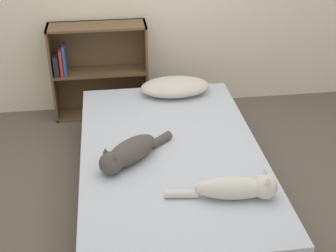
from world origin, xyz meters
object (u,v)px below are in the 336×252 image
Objects in this scene: cat_dark at (128,153)px; bed at (171,175)px; cat_light at (239,188)px; bookshelf at (97,69)px; pillow at (175,87)px.

bed is at bearing 159.74° from cat_dark.
bookshelf is (-0.81, 1.89, -0.03)m from cat_light.
cat_light is at bearing -82.73° from pillow.
bed is 0.42m from cat_dark.
pillow is (0.15, 0.82, 0.27)m from bed.
cat_light and cat_dark have the same top height.
pillow is at bearing -39.81° from bookshelf.
bed is 0.68m from cat_light.
cat_dark is at bearing -115.45° from pillow.
bed is 1.45m from bookshelf.
cat_light is (0.17, -1.36, -0.00)m from pillow.
pillow is 1.37m from cat_light.
cat_light is 0.75× the size of bookshelf.
bed is 3.58× the size of pillow.
bookshelf is (-0.19, 1.46, -0.04)m from cat_dark.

